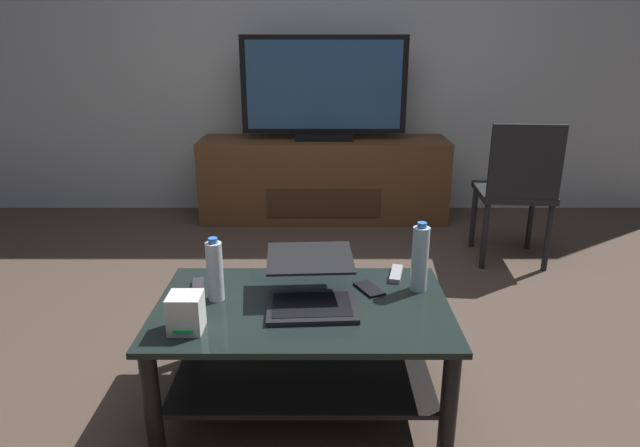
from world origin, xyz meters
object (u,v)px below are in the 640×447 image
(water_bottle_near, at_px, (419,258))
(soundbar_remote, at_px, (198,288))
(coffee_table, at_px, (303,335))
(dining_chair, at_px, (517,186))
(water_bottle_far, at_px, (214,271))
(cell_phone, at_px, (369,289))
(tv_remote, at_px, (396,274))
(television, at_px, (323,90))
(router_box, at_px, (185,313))
(media_cabinet, at_px, (323,179))
(laptop, at_px, (311,286))

(water_bottle_near, height_order, soundbar_remote, water_bottle_near)
(coffee_table, bearing_deg, soundbar_remote, 163.95)
(dining_chair, distance_m, water_bottle_far, 2.12)
(dining_chair, height_order, cell_phone, dining_chair)
(coffee_table, relative_size, tv_remote, 6.88)
(television, distance_m, soundbar_remote, 2.33)
(television, xyz_separation_m, router_box, (-0.48, -2.51, -0.51))
(media_cabinet, height_order, tv_remote, media_cabinet)
(laptop, distance_m, cell_phone, 0.26)
(television, xyz_separation_m, tv_remote, (0.29, -2.07, -0.57))
(media_cabinet, height_order, dining_chair, dining_chair)
(coffee_table, xyz_separation_m, tv_remote, (0.39, 0.26, 0.14))
(media_cabinet, bearing_deg, laptop, -91.56)
(coffee_table, xyz_separation_m, water_bottle_far, (-0.33, 0.04, 0.25))
(coffee_table, relative_size, router_box, 8.32)
(laptop, height_order, water_bottle_far, water_bottle_far)
(laptop, distance_m, soundbar_remote, 0.46)
(router_box, height_order, water_bottle_far, water_bottle_far)
(laptop, relative_size, soundbar_remote, 2.59)
(water_bottle_near, relative_size, soundbar_remote, 1.75)
(dining_chair, bearing_deg, media_cabinet, 141.85)
(laptop, xyz_separation_m, tv_remote, (0.35, 0.24, -0.05))
(laptop, bearing_deg, router_box, -153.54)
(tv_remote, bearing_deg, router_box, -137.10)
(coffee_table, bearing_deg, television, 87.66)
(water_bottle_near, distance_m, soundbar_remote, 0.88)
(water_bottle_near, distance_m, tv_remote, 0.19)
(coffee_table, xyz_separation_m, cell_phone, (0.26, 0.12, 0.14))
(media_cabinet, bearing_deg, dining_chair, -38.15)
(media_cabinet, distance_m, water_bottle_far, 2.35)
(water_bottle_near, bearing_deg, dining_chair, 57.25)
(coffee_table, bearing_deg, water_bottle_far, 172.58)
(router_box, distance_m, soundbar_remote, 0.32)
(television, relative_size, dining_chair, 1.36)
(router_box, height_order, soundbar_remote, router_box)
(dining_chair, distance_m, soundbar_remote, 2.14)
(laptop, bearing_deg, water_bottle_far, 176.21)
(television, bearing_deg, cell_phone, -85.70)
(television, height_order, cell_phone, television)
(coffee_table, height_order, water_bottle_near, water_bottle_near)
(media_cabinet, distance_m, soundbar_remote, 2.29)
(coffee_table, height_order, soundbar_remote, soundbar_remote)
(media_cabinet, height_order, soundbar_remote, media_cabinet)
(router_box, bearing_deg, cell_phone, 25.74)
(dining_chair, xyz_separation_m, water_bottle_far, (-1.61, -1.37, 0.03))
(media_cabinet, relative_size, cell_phone, 13.64)
(coffee_table, height_order, water_bottle_far, water_bottle_far)
(soundbar_remote, bearing_deg, coffee_table, -26.16)
(water_bottle_near, height_order, cell_phone, water_bottle_near)
(router_box, height_order, cell_phone, router_box)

